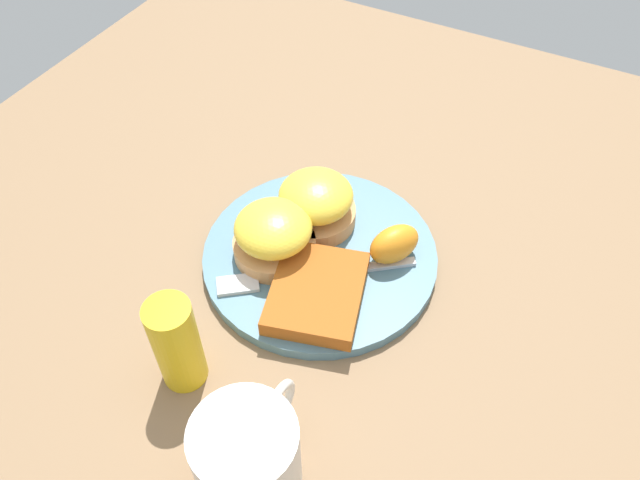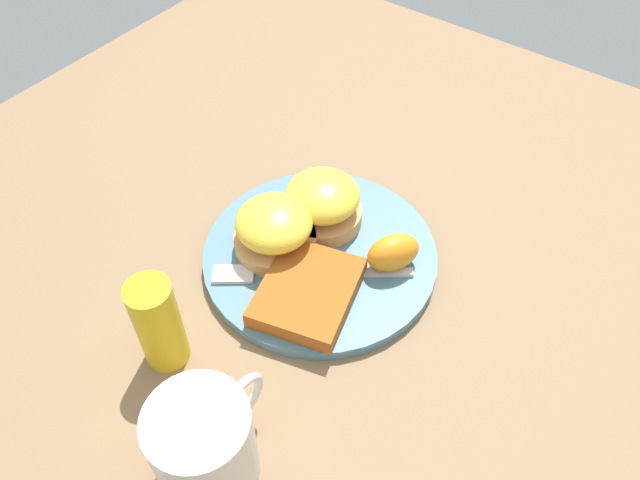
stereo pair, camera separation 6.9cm
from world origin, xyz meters
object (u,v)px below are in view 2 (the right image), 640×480
hashbrown_patty (308,292)px  sandwich_benedict_right (274,229)px  orange_wedge (393,253)px  cup (205,445)px  sandwich_benedict_left (322,202)px  fork (299,274)px  condiment_bottle (158,324)px

hashbrown_patty → sandwich_benedict_right: bearing=64.2°
sandwich_benedict_right → hashbrown_patty: bearing=-115.8°
orange_wedge → cup: size_ratio=0.50×
sandwich_benedict_left → orange_wedge: (-0.01, -0.10, -0.01)m
orange_wedge → fork: (-0.07, 0.07, -0.02)m
hashbrown_patty → sandwich_benedict_left: bearing=28.3°
hashbrown_patty → orange_wedge: bearing=-28.4°
fork → sandwich_benedict_left: bearing=18.8°
sandwich_benedict_left → hashbrown_patty: bearing=-151.7°
fork → orange_wedge: bearing=-46.0°
orange_wedge → fork: size_ratio=0.32×
fork → cup: cup is taller
orange_wedge → fork: bearing=134.0°
hashbrown_patty → cup: size_ratio=0.96×
sandwich_benedict_left → sandwich_benedict_right: same height
sandwich_benedict_right → fork: 0.06m
fork → cup: (-0.21, -0.06, 0.03)m
hashbrown_patty → orange_wedge: 0.10m
sandwich_benedict_right → orange_wedge: sandwich_benedict_right is taller
sandwich_benedict_left → condiment_bottle: condiment_bottle is taller
hashbrown_patty → condiment_bottle: (-0.13, 0.08, 0.03)m
orange_wedge → fork: orange_wedge is taller
fork → cup: size_ratio=1.55×
sandwich_benedict_left → sandwich_benedict_right: (-0.07, 0.02, 0.00)m
sandwich_benedict_left → fork: bearing=-161.2°
condiment_bottle → orange_wedge: bearing=-29.5°
sandwich_benedict_right → fork: bearing=-109.9°
orange_wedge → cup: (-0.28, 0.01, 0.01)m
sandwich_benedict_left → cup: cup is taller
cup → condiment_bottle: condiment_bottle is taller
condiment_bottle → hashbrown_patty: bearing=-30.2°
sandwich_benedict_left → hashbrown_patty: 0.12m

